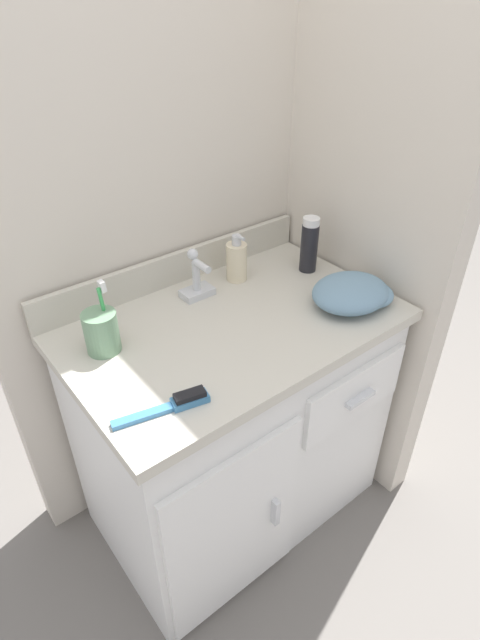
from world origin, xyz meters
name	(u,v)px	position (x,y,z in m)	size (l,w,h in m)	color
ground_plane	(235,499)	(0.00, 0.00, 0.00)	(6.00, 6.00, 0.00)	slate
wall_back	(156,152)	(0.00, 0.32, 1.10)	(1.04, 0.08, 2.20)	beige
wall_right	(375,147)	(0.48, 0.00, 1.10)	(0.08, 0.62, 2.20)	beige
vanity	(235,421)	(0.00, 0.00, 0.39)	(0.86, 0.56, 0.74)	white
backsplash	(177,267)	(0.00, 0.26, 0.79)	(0.86, 0.02, 0.09)	beige
sink_faucet	(197,280)	(0.00, 0.16, 0.79)	(0.09, 0.09, 0.14)	silver
toothbrush_cup	(102,331)	(-0.31, 0.10, 0.79)	(0.08, 0.08, 0.18)	gray
soap_dispenser	(237,261)	(0.14, 0.17, 0.80)	(0.06, 0.06, 0.14)	beige
shaving_cream_can	(309,245)	(0.34, 0.08, 0.82)	(0.05, 0.05, 0.17)	black
hairbrush	(175,404)	(-0.28, -0.17, 0.75)	(0.21, 0.07, 0.03)	teal
hand_towel	(355,293)	(0.31, -0.13, 0.77)	(0.23, 0.19, 0.07)	#6B8EA8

